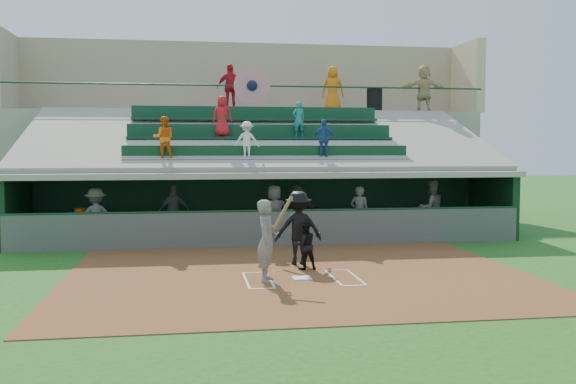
{
  "coord_description": "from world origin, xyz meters",
  "views": [
    {
      "loc": [
        -2.54,
        -14.51,
        3.07
      ],
      "look_at": [
        0.21,
        3.5,
        1.8
      ],
      "focal_mm": 40.0,
      "sensor_mm": 36.0,
      "label": 1
    }
  ],
  "objects": [
    {
      "name": "dugout_player_b",
      "position": [
        -3.1,
        7.1,
        0.93
      ],
      "size": [
        1.13,
        0.73,
        1.79
      ],
      "primitive_type": "imported",
      "rotation": [
        0.0,
        0.0,
        3.44
      ],
      "color": "#5F625D",
      "rests_on": "dugout_floor"
    },
    {
      "name": "water_cooler",
      "position": [
        -5.98,
        6.28,
        0.98
      ],
      "size": [
        0.36,
        0.36,
        0.36
      ],
      "primitive_type": "cylinder",
      "color": "#CE540C",
      "rests_on": "white_table"
    },
    {
      "name": "dugout_bench",
      "position": [
        -0.18,
        8.06,
        0.24
      ],
      "size": [
        13.53,
        1.6,
        0.41
      ],
      "primitive_type": "cube",
      "rotation": [
        0.0,
        0.0,
        0.09
      ],
      "color": "olive",
      "rests_on": "dugout_floor"
    },
    {
      "name": "concourse_staff_b",
      "position": [
        3.59,
        12.8,
        5.58
      ],
      "size": [
        1.08,
        0.83,
        1.96
      ],
      "primitive_type": "imported",
      "rotation": [
        0.0,
        0.0,
        2.91
      ],
      "color": "orange",
      "rests_on": "concourse_slab"
    },
    {
      "name": "grandstand",
      "position": [
        -0.01,
        10.51,
        2.26
      ],
      "size": [
        20.4,
        10.4,
        7.8
      ],
      "color": "#525852",
      "rests_on": "ground"
    },
    {
      "name": "trash_bin",
      "position": [
        5.32,
        12.37,
        5.1
      ],
      "size": [
        0.67,
        0.67,
        1.0
      ],
      "primitive_type": "cylinder",
      "color": "black",
      "rests_on": "concourse_slab"
    },
    {
      "name": "dugout_player_f",
      "position": [
        5.51,
        6.1,
        1.01
      ],
      "size": [
        1.05,
        0.88,
        1.93
      ],
      "primitive_type": "imported",
      "rotation": [
        0.0,
        0.0,
        3.32
      ],
      "color": "#5D605B",
      "rests_on": "dugout_floor"
    },
    {
      "name": "batter_at_plate",
      "position": [
        -0.83,
        -0.14,
        0.96
      ],
      "size": [
        0.93,
        0.8,
        1.95
      ],
      "color": "#5D605B",
      "rests_on": "dirt_slab"
    },
    {
      "name": "ground",
      "position": [
        0.0,
        0.0,
        0.0
      ],
      "size": [
        100.0,
        100.0,
        0.0
      ],
      "primitive_type": "plane",
      "color": "#1D5518",
      "rests_on": "ground"
    },
    {
      "name": "home_plate",
      "position": [
        0.0,
        0.0,
        0.04
      ],
      "size": [
        0.43,
        0.43,
        0.03
      ],
      "primitive_type": "cube",
      "color": "silver",
      "rests_on": "dirt_slab"
    },
    {
      "name": "concourse_slab",
      "position": [
        0.0,
        13.5,
        2.3
      ],
      "size": [
        20.0,
        3.0,
        4.6
      ],
      "primitive_type": "cube",
      "color": "gray",
      "rests_on": "ground"
    },
    {
      "name": "white_table",
      "position": [
        -5.96,
        6.28,
        0.42
      ],
      "size": [
        1.05,
        0.94,
        0.76
      ],
      "primitive_type": "cube",
      "rotation": [
        0.0,
        0.0,
        0.41
      ],
      "color": "silver",
      "rests_on": "dugout_floor"
    },
    {
      "name": "dugout_player_c",
      "position": [
        0.13,
        5.9,
        0.95
      ],
      "size": [
        0.91,
        0.6,
        1.82
      ],
      "primitive_type": "imported",
      "rotation": [
        0.0,
        0.0,
        3.12
      ],
      "color": "#585A55",
      "rests_on": "dugout_floor"
    },
    {
      "name": "dugout_floor",
      "position": [
        0.0,
        6.75,
        0.02
      ],
      "size": [
        16.0,
        3.5,
        0.04
      ],
      "primitive_type": "cube",
      "color": "gray",
      "rests_on": "ground"
    },
    {
      "name": "home_umpire",
      "position": [
        0.23,
        1.84,
        0.98
      ],
      "size": [
        1.25,
        0.73,
        1.91
      ],
      "primitive_type": "imported",
      "rotation": [
        0.0,
        0.0,
        3.16
      ],
      "color": "black",
      "rests_on": "dirt_slab"
    },
    {
      "name": "dugout_player_d",
      "position": [
        1.02,
        6.93,
        0.95
      ],
      "size": [
        1.74,
        0.7,
        1.82
      ],
      "primitive_type": "imported",
      "rotation": [
        0.0,
        0.0,
        3.24
      ],
      "color": "#535550",
      "rests_on": "dugout_floor"
    },
    {
      "name": "concourse_staff_c",
      "position": [
        7.42,
        12.07,
        5.59
      ],
      "size": [
        1.9,
        0.83,
        1.98
      ],
      "primitive_type": "imported",
      "rotation": [
        0.0,
        0.0,
        3.01
      ],
      "color": "tan",
      "rests_on": "concourse_slab"
    },
    {
      "name": "catcher",
      "position": [
        0.27,
        1.13,
        0.63
      ],
      "size": [
        0.67,
        0.57,
        1.21
      ],
      "primitive_type": "imported",
      "rotation": [
        0.0,
        0.0,
        3.35
      ],
      "color": "black",
      "rests_on": "dirt_slab"
    },
    {
      "name": "dugout_player_e",
      "position": [
        2.97,
        5.94,
        0.92
      ],
      "size": [
        0.77,
        0.7,
        1.77
      ],
      "primitive_type": "imported",
      "rotation": [
        0.0,
        0.0,
        2.59
      ],
      "color": "#60635E",
      "rests_on": "dugout_floor"
    },
    {
      "name": "concourse_staff_a",
      "position": [
        -0.84,
        12.45,
        5.57
      ],
      "size": [
        1.14,
        0.49,
        1.93
      ],
      "primitive_type": "imported",
      "rotation": [
        0.0,
        0.0,
        3.16
      ],
      "color": "red",
      "rests_on": "concourse_slab"
    },
    {
      "name": "batters_box_chalk",
      "position": [
        0.0,
        0.0,
        0.02
      ],
      "size": [
        2.65,
        1.85,
        0.01
      ],
      "color": "silver",
      "rests_on": "dirt_slab"
    },
    {
      "name": "dugout_player_a",
      "position": [
        -5.44,
        5.81,
        0.93
      ],
      "size": [
        1.27,
        0.9,
        1.78
      ],
      "primitive_type": "imported",
      "rotation": [
        0.0,
        0.0,
        3.36
      ],
      "color": "#565853",
      "rests_on": "dugout_floor"
    },
    {
      "name": "dirt_slab",
      "position": [
        0.0,
        0.5,
        0.01
      ],
      "size": [
        11.0,
        9.0,
        0.02
      ],
      "primitive_type": "cube",
      "color": "brown",
      "rests_on": "ground"
    }
  ]
}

